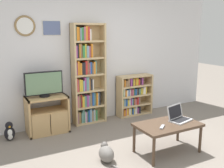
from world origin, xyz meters
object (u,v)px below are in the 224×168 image
at_px(television, 44,84).
at_px(bookshelf_short, 132,95).
at_px(laptop, 178,117).
at_px(cat, 106,153).
at_px(penguin_figurine, 10,132).
at_px(bookshelf_tall, 87,76).
at_px(coffee_table, 168,127).
at_px(remote_near_laptop, 162,127).
at_px(tv_stand, 47,115).

height_order(television, bookshelf_short, television).
xyz_separation_m(television, laptop, (1.67, -1.61, -0.38)).
bearing_deg(cat, penguin_figurine, 135.65).
xyz_separation_m(bookshelf_tall, penguin_figurine, (-1.50, -0.18, -0.80)).
xyz_separation_m(coffee_table, penguin_figurine, (-2.06, 1.60, -0.26)).
relative_size(television, bookshelf_tall, 0.34).
bearing_deg(coffee_table, remote_near_laptop, -153.84).
height_order(bookshelf_tall, remote_near_laptop, bookshelf_tall).
distance_m(television, penguin_figurine, 0.99).
bearing_deg(penguin_figurine, bookshelf_tall, 6.87).
relative_size(bookshelf_short, penguin_figurine, 2.69).
distance_m(tv_stand, penguin_figurine, 0.69).
xyz_separation_m(television, cat, (0.48, -1.45, -0.79)).
bearing_deg(remote_near_laptop, bookshelf_tall, 153.34).
bearing_deg(remote_near_laptop, cat, -148.77).
bearing_deg(remote_near_laptop, television, 177.46).
bearing_deg(tv_stand, coffee_table, -49.72).
bearing_deg(tv_stand, laptop, -44.54).
bearing_deg(television, laptop, -44.07).
bearing_deg(coffee_table, laptop, 9.32).
bearing_deg(laptop, television, 121.86).
height_order(television, laptop, television).
relative_size(bookshelf_tall, laptop, 4.83).
bearing_deg(coffee_table, bookshelf_short, 74.09).
distance_m(bookshelf_tall, bookshelf_short, 1.18).
relative_size(television, cat, 1.27).
bearing_deg(laptop, coffee_table, 175.25).
bearing_deg(remote_near_laptop, penguin_figurine, -170.08).
bearing_deg(bookshelf_tall, bookshelf_short, -0.69).
distance_m(bookshelf_tall, penguin_figurine, 1.71).
distance_m(tv_stand, television, 0.57).
bearing_deg(bookshelf_tall, cat, -103.66).
height_order(coffee_table, cat, coffee_table).
relative_size(television, bookshelf_short, 0.75).
xyz_separation_m(coffee_table, cat, (-0.95, 0.20, -0.29)).
relative_size(television, remote_near_laptop, 4.34).
bearing_deg(cat, remote_near_laptop, -13.49).
bearing_deg(bookshelf_tall, coffee_table, -72.52).
bearing_deg(laptop, cat, 158.22).
xyz_separation_m(bookshelf_short, laptop, (-0.27, -1.73, 0.08)).
distance_m(coffee_table, remote_near_laptop, 0.21).
relative_size(bookshelf_tall, penguin_figurine, 5.99).
bearing_deg(television, cat, -71.62).
height_order(bookshelf_short, penguin_figurine, bookshelf_short).
bearing_deg(remote_near_laptop, tv_stand, 176.84).
distance_m(tv_stand, coffee_table, 2.16).
bearing_deg(remote_near_laptop, coffee_table, 77.96).
bearing_deg(tv_stand, bookshelf_tall, 9.02).
relative_size(tv_stand, bookshelf_short, 0.82).
height_order(tv_stand, penguin_figurine, tv_stand).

